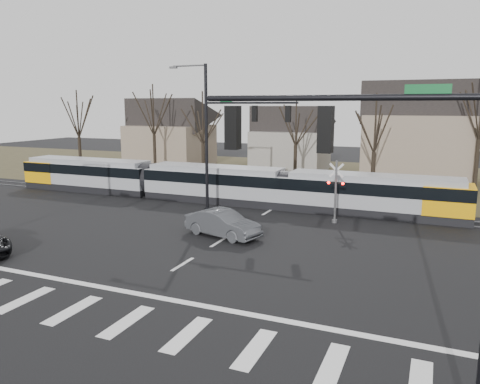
% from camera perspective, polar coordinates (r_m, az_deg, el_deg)
% --- Properties ---
extents(ground, '(140.00, 140.00, 0.00)m').
position_cam_1_polar(ground, '(21.03, -9.75, -10.34)').
color(ground, black).
extents(grass_verge, '(140.00, 28.00, 0.01)m').
position_cam_1_polar(grass_verge, '(50.20, 10.28, 1.84)').
color(grass_verge, '#38331E').
rests_on(grass_verge, ground).
extents(crosswalk, '(27.00, 2.60, 0.01)m').
position_cam_1_polar(crosswalk, '(18.07, -16.79, -14.23)').
color(crosswalk, silver).
rests_on(crosswalk, ground).
extents(stop_line, '(28.00, 0.35, 0.01)m').
position_cam_1_polar(stop_line, '(19.65, -12.63, -11.96)').
color(stop_line, silver).
rests_on(stop_line, ground).
extents(lane_dashes, '(0.18, 30.00, 0.01)m').
position_cam_1_polar(lane_dashes, '(35.01, 4.47, -1.77)').
color(lane_dashes, silver).
rests_on(lane_dashes, ground).
extents(rail_pair, '(90.00, 1.52, 0.06)m').
position_cam_1_polar(rail_pair, '(34.82, 4.36, -1.79)').
color(rail_pair, '#59595E').
rests_on(rail_pair, ground).
extents(tram, '(36.88, 2.74, 2.80)m').
position_cam_1_polar(tram, '(36.65, -3.19, 1.22)').
color(tram, gray).
rests_on(tram, ground).
extents(sedan, '(4.04, 5.49, 1.53)m').
position_cam_1_polar(sedan, '(26.89, -2.12, -3.85)').
color(sedan, '#434549').
rests_on(sedan, ground).
extents(signal_pole_near_right, '(6.72, 0.44, 8.00)m').
position_cam_1_polar(signal_pole_near_right, '(10.73, 18.93, -2.26)').
color(signal_pole_near_right, black).
rests_on(signal_pole_near_right, ground).
extents(signal_pole_far, '(9.28, 0.44, 10.20)m').
position_cam_1_polar(signal_pole_far, '(31.87, -1.55, 7.39)').
color(signal_pole_far, black).
rests_on(signal_pole_far, ground).
extents(rail_crossing_signal, '(1.08, 0.36, 4.00)m').
position_cam_1_polar(rail_crossing_signal, '(30.34, 11.56, -0.24)').
color(rail_crossing_signal, '#59595B').
rests_on(rail_crossing_signal, ground).
extents(tree_row, '(59.20, 7.20, 10.00)m').
position_cam_1_polar(tree_row, '(43.43, 11.32, 7.10)').
color(tree_row, black).
rests_on(tree_row, ground).
extents(house_a, '(9.72, 8.64, 8.60)m').
position_cam_1_polar(house_a, '(59.18, -8.52, 7.53)').
color(house_a, '#7E6D5B').
rests_on(house_a, ground).
extents(house_b, '(8.64, 7.56, 7.65)m').
position_cam_1_polar(house_b, '(54.90, 6.22, 6.84)').
color(house_b, gray).
rests_on(house_b, ground).
extents(house_c, '(10.80, 8.64, 10.10)m').
position_cam_1_polar(house_c, '(49.55, 21.02, 7.28)').
color(house_c, '#7E6D5B').
rests_on(house_c, ground).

